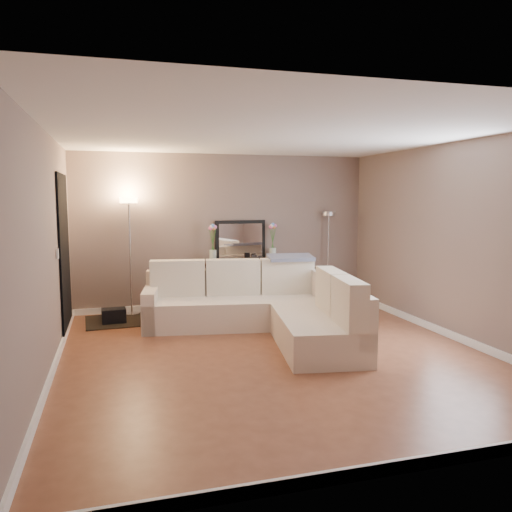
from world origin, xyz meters
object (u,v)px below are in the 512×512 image
object	(u,v)px
floor_lamp_unlit	(328,239)
sectional_sofa	(265,307)
console_table	(239,283)
floor_lamp_lit	(130,233)

from	to	relation	value
floor_lamp_unlit	sectional_sofa	bearing A→B (deg)	-136.27
console_table	floor_lamp_unlit	world-z (taller)	floor_lamp_unlit
sectional_sofa	floor_lamp_unlit	bearing A→B (deg)	43.73
sectional_sofa	floor_lamp_unlit	world-z (taller)	floor_lamp_unlit
sectional_sofa	floor_lamp_unlit	xyz separation A→B (m)	(1.65, 1.57, 0.80)
floor_lamp_lit	floor_lamp_unlit	size ratio (longest dim) A/B	1.15
console_table	floor_lamp_unlit	bearing A→B (deg)	0.88
console_table	floor_lamp_lit	bearing A→B (deg)	-179.87
sectional_sofa	console_table	world-z (taller)	sectional_sofa
console_table	floor_lamp_lit	xyz separation A→B (m)	(-1.78, -0.00, 0.89)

